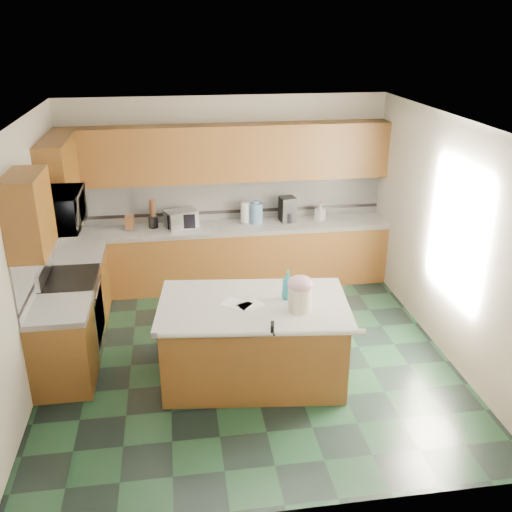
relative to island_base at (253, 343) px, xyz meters
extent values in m
plane|color=black|center=(-0.01, 0.43, -0.43)|extent=(4.60, 4.60, 0.00)
plane|color=white|center=(-0.01, 0.43, 2.27)|extent=(4.60, 4.60, 0.00)
cube|color=silver|center=(-0.01, 2.75, 0.92)|extent=(4.60, 0.04, 2.70)
cube|color=silver|center=(-0.01, -1.89, 0.92)|extent=(4.60, 0.04, 2.70)
cube|color=silver|center=(-2.33, 0.43, 0.92)|extent=(0.04, 4.60, 2.70)
cube|color=silver|center=(2.31, 0.43, 0.92)|extent=(0.04, 4.60, 2.70)
cube|color=#4A2C0A|center=(-0.01, 2.43, 0.00)|extent=(4.60, 0.60, 0.86)
cube|color=white|center=(-0.01, 2.43, 0.46)|extent=(4.60, 0.64, 0.06)
cube|color=#4A2C0A|center=(-0.01, 2.56, 1.51)|extent=(4.60, 0.33, 0.78)
cube|color=silver|center=(-0.01, 2.72, 0.81)|extent=(4.60, 0.02, 0.63)
cube|color=black|center=(-0.01, 2.71, 0.61)|extent=(4.60, 0.01, 0.05)
cube|color=#4A2C0A|center=(-2.01, 1.72, 0.00)|extent=(0.60, 0.82, 0.86)
cube|color=white|center=(-2.01, 1.72, 0.46)|extent=(0.64, 0.82, 0.06)
cube|color=#4A2C0A|center=(-2.01, 0.19, 0.00)|extent=(0.60, 0.72, 0.86)
cube|color=white|center=(-2.01, 0.19, 0.46)|extent=(0.64, 0.72, 0.06)
cube|color=silver|center=(-2.29, 0.98, 0.81)|extent=(0.02, 2.30, 0.63)
cube|color=black|center=(-2.29, 0.98, 0.61)|extent=(0.01, 2.30, 0.05)
cube|color=#4A2C0A|center=(-2.14, 1.85, 1.51)|extent=(0.33, 1.09, 0.78)
cube|color=#4A2C0A|center=(-2.14, 0.19, 1.51)|extent=(0.33, 0.72, 0.78)
cube|color=#B7B7BC|center=(-2.01, 0.93, 0.01)|extent=(0.60, 0.76, 0.88)
cube|color=black|center=(-1.72, 0.93, -0.03)|extent=(0.02, 0.68, 0.55)
cube|color=black|center=(-2.01, 0.93, 0.47)|extent=(0.62, 0.78, 0.04)
cylinder|color=#B7B7BC|center=(-1.69, 0.93, 0.35)|extent=(0.02, 0.66, 0.02)
cube|color=#B7B7BC|center=(-2.27, 0.93, 0.59)|extent=(0.06, 0.76, 0.18)
imported|color=#B7B7BC|center=(-2.01, 0.93, 1.30)|extent=(0.50, 0.73, 0.41)
cube|color=#4A2C0A|center=(0.00, 0.00, 0.00)|extent=(1.99, 1.28, 0.86)
cube|color=white|center=(0.00, 0.00, 0.46)|extent=(2.10, 1.39, 0.06)
cylinder|color=white|center=(0.00, -0.59, 0.46)|extent=(1.97, 0.28, 0.06)
cylinder|color=beige|center=(0.44, -0.22, 0.62)|extent=(0.25, 0.25, 0.25)
ellipsoid|color=#DCA6B8|center=(0.44, -0.22, 0.78)|extent=(0.26, 0.26, 0.16)
cylinder|color=tan|center=(0.44, -0.22, 0.84)|extent=(0.09, 0.03, 0.03)
sphere|color=tan|center=(0.40, -0.22, 0.84)|extent=(0.05, 0.05, 0.05)
sphere|color=tan|center=(0.49, -0.22, 0.84)|extent=(0.05, 0.05, 0.05)
imported|color=teal|center=(0.37, 0.05, 0.65)|extent=(0.16, 0.16, 0.32)
cube|color=white|center=(-0.03, -0.06, 0.49)|extent=(0.32, 0.29, 0.00)
cube|color=white|center=(-0.18, -0.01, 0.49)|extent=(0.36, 0.34, 0.00)
cube|color=black|center=(0.10, -0.57, 0.50)|extent=(0.06, 0.12, 0.10)
cylinder|color=black|center=(0.10, -0.63, 0.48)|extent=(0.02, 0.08, 0.02)
cube|color=#472814|center=(-1.39, 2.48, 0.60)|extent=(0.13, 0.17, 0.23)
cylinder|color=black|center=(-1.07, 2.51, 0.57)|extent=(0.13, 0.13, 0.17)
cylinder|color=#472814|center=(-1.07, 2.51, 0.78)|extent=(0.08, 0.08, 0.25)
cube|color=#B7B7BC|center=(-0.67, 2.48, 0.61)|extent=(0.50, 0.43, 0.25)
cube|color=black|center=(-0.67, 2.34, 0.61)|extent=(0.38, 0.01, 0.21)
cylinder|color=white|center=(0.25, 2.53, 0.64)|extent=(0.13, 0.13, 0.30)
cylinder|color=#B7B7BC|center=(0.25, 2.53, 0.50)|extent=(0.20, 0.20, 0.01)
cylinder|color=#658FC2|center=(0.41, 2.49, 0.64)|extent=(0.18, 0.18, 0.29)
cylinder|color=#658FC2|center=(0.41, 2.49, 0.81)|extent=(0.08, 0.08, 0.04)
cube|color=black|center=(0.87, 2.51, 0.67)|extent=(0.24, 0.26, 0.36)
cylinder|color=black|center=(0.87, 2.45, 0.56)|extent=(0.15, 0.15, 0.15)
imported|color=white|center=(1.35, 2.48, 0.62)|extent=(0.17, 0.17, 0.26)
cylinder|color=red|center=(1.35, 2.48, 0.77)|extent=(0.02, 0.02, 0.03)
cube|color=white|center=(2.28, 0.23, 1.07)|extent=(0.02, 1.40, 1.10)
camera|label=1|loc=(-0.76, -5.24, 3.23)|focal=40.00mm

